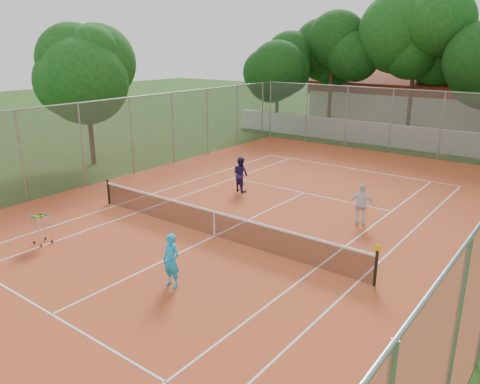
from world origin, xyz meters
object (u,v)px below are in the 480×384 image
Objects in this scene: ball_hopper at (41,229)px; player_far_right at (361,204)px; player_near at (171,261)px; tennis_net at (214,223)px; player_far_left at (241,174)px; clubhouse at (419,99)px.

player_far_right is at bearing 54.80° from ball_hopper.
player_far_right is (2.28, 7.72, 0.02)m from player_near.
player_far_left is (-2.53, 4.88, 0.32)m from tennis_net.
player_far_right is (3.67, 4.23, 0.31)m from tennis_net.
clubhouse reaches higher than player_near.
player_far_right is (6.20, -0.65, -0.01)m from player_far_left.
clubhouse is 33.19m from ball_hopper.
ball_hopper is (-7.95, -8.30, -0.25)m from player_far_right.
player_near is at bearing -68.36° from tennis_net.
clubhouse reaches higher than player_far_left.
tennis_net is at bearing -86.05° from clubhouse.
player_near is 0.98× the size of player_far_right.
player_near is (1.38, -3.49, 0.29)m from tennis_net.
player_near is 5.70m from ball_hopper.
clubhouse is 14.90× the size of ball_hopper.
clubhouse is at bearing 95.20° from player_near.
player_far_right is 11.50m from ball_hopper.
player_near is at bearing 128.73° from player_far_left.
clubhouse is 10.23× the size of player_far_right.
player_near is at bearing 14.43° from ball_hopper.
player_far_left is 6.23m from player_far_right.
player_far_left is (-3.91, 8.37, 0.03)m from player_near.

